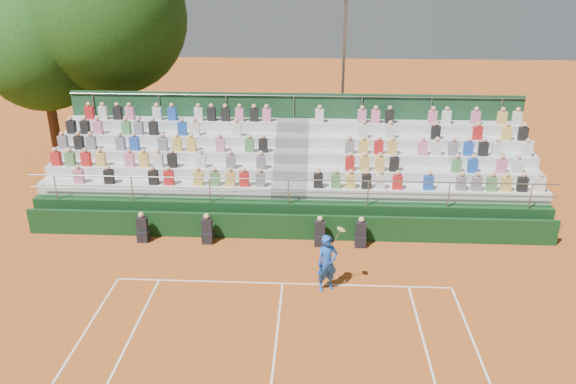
{
  "coord_description": "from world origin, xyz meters",
  "views": [
    {
      "loc": [
        0.98,
        -15.8,
        9.87
      ],
      "look_at": [
        0.0,
        3.5,
        1.8
      ],
      "focal_mm": 35.0,
      "sensor_mm": 36.0,
      "label": 1
    }
  ],
  "objects_px": {
    "tree_west": "(42,51)",
    "tennis_player": "(327,263)",
    "tree_east": "(110,18)",
    "floodlight_mast": "(344,64)"
  },
  "relations": [
    {
      "from": "tree_west",
      "to": "tennis_player",
      "type": "bearing_deg",
      "value": -40.71
    },
    {
      "from": "tennis_player",
      "to": "tree_west",
      "type": "xyz_separation_m",
      "value": [
        -14.12,
        12.15,
        4.64
      ]
    },
    {
      "from": "tennis_player",
      "to": "tree_east",
      "type": "distance_m",
      "value": 17.67
    },
    {
      "from": "tennis_player",
      "to": "floodlight_mast",
      "type": "distance_m",
      "value": 14.23
    },
    {
      "from": "tree_east",
      "to": "floodlight_mast",
      "type": "height_order",
      "value": "tree_east"
    },
    {
      "from": "tennis_player",
      "to": "tree_east",
      "type": "relative_size",
      "value": 0.2
    },
    {
      "from": "tennis_player",
      "to": "floodlight_mast",
      "type": "xyz_separation_m",
      "value": [
        0.93,
        13.66,
        3.89
      ]
    },
    {
      "from": "tree_east",
      "to": "floodlight_mast",
      "type": "relative_size",
      "value": 1.31
    },
    {
      "from": "tree_west",
      "to": "floodlight_mast",
      "type": "height_order",
      "value": "tree_west"
    },
    {
      "from": "tree_west",
      "to": "floodlight_mast",
      "type": "relative_size",
      "value": 1.03
    }
  ]
}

